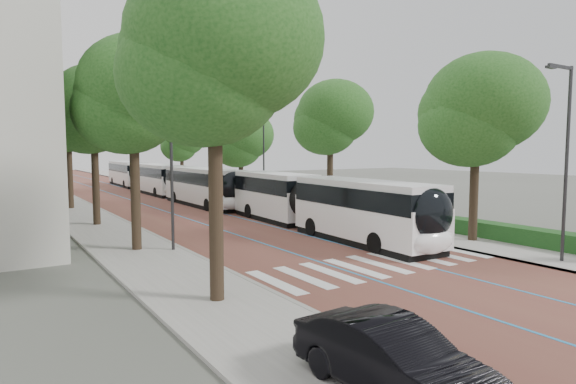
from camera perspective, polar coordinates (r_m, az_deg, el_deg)
name	(u,v)px	position (r m, az deg, el deg)	size (l,w,h in m)	color
ground	(392,270)	(19.64, 12.23, -9.07)	(160.00, 160.00, 0.00)	#51544C
road	(128,193)	(55.33, -18.44, -0.16)	(11.00, 140.00, 0.02)	brown
sidewalk_left	(52,197)	(53.98, -26.18, -0.49)	(4.00, 140.00, 0.12)	gray
sidewalk_right	(193,190)	(57.62, -11.20, 0.25)	(4.00, 140.00, 0.12)	gray
kerb_left	(72,196)	(54.23, -24.19, -0.39)	(0.20, 140.00, 0.14)	gray
kerb_right	(177,191)	(56.95, -12.98, 0.16)	(0.20, 140.00, 0.14)	gray
zebra_crossing	(378,264)	(20.47, 10.64, -8.40)	(10.55, 3.60, 0.01)	silver
lane_line_left	(113,194)	(54.96, -20.06, -0.23)	(0.12, 126.00, 0.01)	#247CB6
lane_line_right	(143,193)	(55.74, -16.85, -0.07)	(0.12, 126.00, 0.01)	#247CB6
hedge	(525,235)	(26.65, 26.30, -4.63)	(1.20, 14.00, 0.80)	#174218
streetlight_near	(565,148)	(22.68, 29.98, 4.54)	(1.82, 0.20, 8.00)	#2A2A2C
streetlight_far	(262,149)	(40.76, -3.12, 5.11)	(1.82, 0.20, 8.00)	#2A2A2C
lamp_post_left	(171,164)	(22.70, -13.64, 3.30)	(0.14, 0.14, 8.00)	#2A2A2C
trees_left	(70,119)	(40.78, -24.41, 7.90)	(6.30, 61.03, 10.02)	black
trees_right	(283,133)	(39.98, -0.64, 7.03)	(5.92, 47.60, 9.15)	black
lead_bus	(322,204)	(27.79, 4.01, -1.44)	(3.34, 18.49, 3.20)	black
bus_queued_0	(205,187)	(41.01, -9.78, 0.57)	(2.57, 12.40, 3.20)	white
bus_queued_1	(157,179)	(53.54, -15.23, 1.49)	(2.61, 12.42, 3.20)	white
bus_queued_2	(128,174)	(66.52, -18.42, 2.06)	(2.95, 12.48, 3.20)	white
parked_car	(392,358)	(9.77, 12.21, -18.71)	(1.50, 4.30, 1.42)	black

